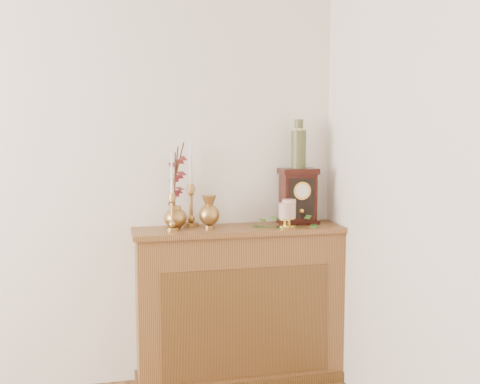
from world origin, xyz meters
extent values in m
cube|color=brown|center=(1.40, 2.10, 0.45)|extent=(1.20, 0.30, 0.90)
cube|color=brown|center=(1.40, 1.95, 0.41)|extent=(0.96, 0.01, 0.63)
cube|color=brown|center=(1.40, 2.10, 0.92)|extent=(1.24, 0.34, 0.03)
cube|color=brown|center=(1.40, 2.10, 0.03)|extent=(1.23, 0.33, 0.06)
cylinder|color=tan|center=(1.00, 2.07, 0.94)|extent=(0.07, 0.07, 0.02)
sphere|color=tan|center=(1.00, 2.07, 0.97)|extent=(0.04, 0.04, 0.04)
cylinder|color=tan|center=(1.00, 2.07, 1.03)|extent=(0.02, 0.02, 0.13)
sphere|color=tan|center=(1.00, 2.07, 1.10)|extent=(0.03, 0.03, 0.03)
cone|color=tan|center=(1.00, 2.07, 1.13)|extent=(0.05, 0.05, 0.04)
cone|color=white|center=(1.00, 2.07, 1.25)|extent=(0.02, 0.02, 0.23)
cylinder|color=tan|center=(1.13, 2.20, 0.94)|extent=(0.08, 0.08, 0.02)
sphere|color=tan|center=(1.13, 2.20, 0.97)|extent=(0.05, 0.05, 0.05)
cylinder|color=tan|center=(1.13, 2.20, 1.05)|extent=(0.02, 0.02, 0.15)
sphere|color=tan|center=(1.13, 2.20, 1.13)|extent=(0.04, 0.04, 0.04)
cone|color=tan|center=(1.13, 2.20, 1.16)|extent=(0.05, 0.05, 0.04)
cone|color=white|center=(1.13, 2.20, 1.31)|extent=(0.02, 0.02, 0.26)
cylinder|color=tan|center=(1.22, 2.08, 0.94)|extent=(0.06, 0.06, 0.02)
sphere|color=tan|center=(1.22, 2.08, 1.01)|extent=(0.12, 0.12, 0.12)
cone|color=tan|center=(1.22, 2.08, 1.09)|extent=(0.09, 0.09, 0.06)
cylinder|color=tan|center=(1.03, 2.13, 0.93)|extent=(0.06, 0.06, 0.01)
ellipsoid|color=tan|center=(1.03, 2.13, 0.99)|extent=(0.13, 0.13, 0.11)
cylinder|color=tan|center=(1.03, 2.13, 1.05)|extent=(0.06, 0.06, 0.02)
cylinder|color=#472819|center=(1.03, 2.14, 1.21)|extent=(0.01, 0.09, 0.32)
cylinder|color=#472819|center=(1.03, 2.14, 1.23)|extent=(0.03, 0.06, 0.35)
cylinder|color=#472819|center=(1.04, 2.14, 1.24)|extent=(0.09, 0.09, 0.37)
cylinder|color=gold|center=(1.67, 2.03, 0.94)|extent=(0.09, 0.09, 0.02)
cylinder|color=gold|center=(1.67, 2.03, 0.96)|extent=(0.02, 0.02, 0.04)
cylinder|color=gold|center=(1.67, 2.03, 0.99)|extent=(0.08, 0.08, 0.01)
cylinder|color=beige|center=(1.67, 2.03, 1.04)|extent=(0.08, 0.08, 0.10)
cylinder|color=#472819|center=(1.67, 2.03, 1.10)|extent=(0.00, 0.00, 0.01)
cylinder|color=gold|center=(1.64, 2.01, 0.94)|extent=(0.08, 0.08, 0.01)
cylinder|color=gold|center=(1.64, 2.01, 0.96)|extent=(0.02, 0.02, 0.04)
cylinder|color=gold|center=(1.64, 2.01, 0.98)|extent=(0.07, 0.07, 0.01)
cylinder|color=beige|center=(1.64, 2.01, 1.03)|extent=(0.07, 0.07, 0.09)
cylinder|color=#472819|center=(1.64, 2.01, 1.08)|extent=(0.00, 0.00, 0.01)
cube|color=#43722B|center=(1.84, 2.11, 0.93)|extent=(0.05, 0.05, 0.00)
cube|color=#43722B|center=(1.65, 2.00, 0.93)|extent=(0.05, 0.05, 0.00)
cube|color=#43722B|center=(1.50, 2.05, 0.93)|extent=(0.04, 0.05, 0.00)
cube|color=#43722B|center=(1.48, 2.03, 0.93)|extent=(0.05, 0.04, 0.00)
cube|color=#43722B|center=(1.84, 2.10, 0.93)|extent=(0.04, 0.05, 0.00)
cube|color=#43722B|center=(1.72, 2.11, 0.93)|extent=(0.05, 0.05, 0.00)
cube|color=#43722B|center=(1.83, 2.03, 0.93)|extent=(0.05, 0.05, 0.00)
cube|color=#43722B|center=(1.72, 2.06, 0.93)|extent=(0.05, 0.05, 0.00)
cube|color=#43722B|center=(1.57, 2.08, 0.93)|extent=(0.05, 0.05, 0.00)
cube|color=#43722B|center=(1.76, 2.06, 0.93)|extent=(0.05, 0.05, 0.00)
cube|color=#43722B|center=(1.81, 2.07, 0.93)|extent=(0.05, 0.05, 0.00)
cube|color=#43722B|center=(1.51, 2.08, 0.93)|extent=(0.05, 0.05, 0.00)
cube|color=#43722B|center=(1.52, 2.06, 0.97)|extent=(0.04, 0.04, 0.02)
cube|color=#43722B|center=(1.58, 2.01, 0.99)|extent=(0.04, 0.03, 0.02)
cube|color=#43722B|center=(1.80, 2.05, 0.98)|extent=(0.04, 0.05, 0.02)
cube|color=black|center=(1.77, 2.15, 0.94)|extent=(0.22, 0.16, 0.02)
cube|color=black|center=(1.77, 2.15, 1.09)|extent=(0.20, 0.13, 0.29)
cube|color=black|center=(1.77, 2.15, 1.25)|extent=(0.22, 0.16, 0.03)
cube|color=black|center=(1.77, 2.08, 1.09)|extent=(0.16, 0.01, 0.23)
cylinder|color=gold|center=(1.77, 2.08, 1.14)|extent=(0.11, 0.01, 0.11)
cylinder|color=silver|center=(1.77, 2.08, 1.14)|extent=(0.08, 0.00, 0.08)
sphere|color=gold|center=(1.77, 2.09, 1.01)|extent=(0.04, 0.04, 0.04)
cylinder|color=#162D22|center=(1.77, 2.15, 1.38)|extent=(0.09, 0.09, 0.23)
cylinder|color=#162D22|center=(1.77, 2.15, 1.52)|extent=(0.05, 0.05, 0.08)
cylinder|color=#CDBE76|center=(1.77, 2.15, 1.49)|extent=(0.06, 0.06, 0.02)
camera|label=1|loc=(0.67, -1.03, 1.48)|focal=42.00mm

